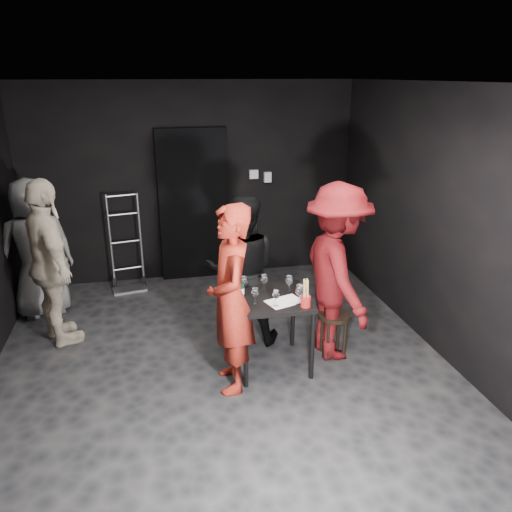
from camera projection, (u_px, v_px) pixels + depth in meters
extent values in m
cube|color=black|center=(223.00, 366.00, 5.02)|extent=(4.50, 5.00, 0.02)
cube|color=silver|center=(216.00, 82.00, 4.09)|extent=(4.50, 5.00, 0.02)
cube|color=black|center=(192.00, 183.00, 6.85)|extent=(4.50, 0.04, 2.70)
cube|color=black|center=(302.00, 405.00, 2.27)|extent=(4.50, 0.04, 2.70)
cube|color=black|center=(441.00, 223.00, 5.02)|extent=(0.04, 5.00, 2.70)
cube|color=black|center=(194.00, 206.00, 6.90)|extent=(0.95, 0.10, 2.10)
cube|color=#B7B7B2|center=(254.00, 174.00, 6.94)|extent=(0.12, 0.06, 0.12)
cube|color=#B7B7B2|center=(267.00, 177.00, 7.00)|extent=(0.10, 0.06, 0.14)
cylinder|color=#B2B2B7|center=(111.00, 243.00, 6.62)|extent=(0.03, 0.03, 1.31)
cylinder|color=#B2B2B7|center=(141.00, 241.00, 6.70)|extent=(0.03, 0.03, 1.31)
cube|color=#B2B2B7|center=(130.00, 289.00, 6.76)|extent=(0.44, 0.24, 0.03)
cylinder|color=black|center=(115.00, 282.00, 6.85)|extent=(0.04, 0.16, 0.16)
cylinder|color=black|center=(144.00, 279.00, 6.93)|extent=(0.04, 0.16, 0.16)
cube|color=black|center=(272.00, 299.00, 4.80)|extent=(0.72, 0.72, 0.04)
cylinder|color=black|center=(246.00, 353.00, 4.57)|extent=(0.04, 0.04, 0.71)
cylinder|color=black|center=(312.00, 346.00, 4.70)|extent=(0.04, 0.04, 0.71)
cylinder|color=black|center=(234.00, 322.00, 5.16)|extent=(0.04, 0.04, 0.71)
cylinder|color=black|center=(293.00, 315.00, 5.29)|extent=(0.04, 0.04, 0.71)
cylinder|color=#302316|center=(334.00, 316.00, 5.07)|extent=(0.33, 0.33, 0.04)
cylinder|color=#302316|center=(338.00, 332.00, 5.26)|extent=(0.04, 0.04, 0.41)
cylinder|color=#302316|center=(322.00, 334.00, 5.22)|extent=(0.04, 0.04, 0.41)
cylinder|color=#302316|center=(328.00, 342.00, 5.06)|extent=(0.04, 0.04, 0.41)
cylinder|color=#302316|center=(344.00, 340.00, 5.09)|extent=(0.04, 0.04, 0.41)
imported|color=#A72417|center=(231.00, 285.00, 4.38)|extent=(0.51, 0.76, 2.04)
imported|color=black|center=(242.00, 265.00, 5.23)|extent=(0.92, 0.60, 1.76)
imported|color=#5A0C0F|center=(338.00, 255.00, 4.89)|extent=(0.70, 1.43, 2.18)
imported|color=#C5B29A|center=(48.00, 248.00, 5.12)|extent=(1.10, 1.41, 2.17)
imported|color=slate|center=(35.00, 241.00, 5.81)|extent=(1.02, 0.74, 1.87)
cube|color=white|center=(284.00, 302.00, 4.69)|extent=(0.38, 0.31, 0.00)
cylinder|color=black|center=(241.00, 292.00, 4.66)|extent=(0.07, 0.07, 0.20)
cylinder|color=black|center=(240.00, 278.00, 4.61)|extent=(0.02, 0.02, 0.08)
cylinder|color=white|center=(241.00, 291.00, 4.66)|extent=(0.07, 0.07, 0.06)
cylinder|color=#AD1B1A|center=(306.00, 301.00, 4.57)|extent=(0.09, 0.09, 0.10)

